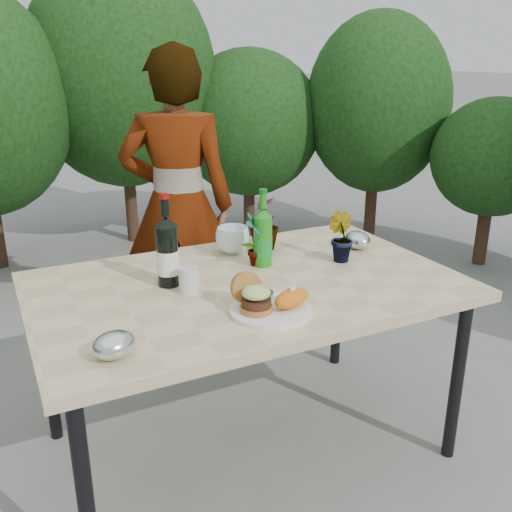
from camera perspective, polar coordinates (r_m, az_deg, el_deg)
name	(u,v)px	position (r m, az deg, el deg)	size (l,w,h in m)	color
ground	(248,445)	(2.56, -0.83, -18.35)	(80.00, 80.00, 0.00)	slate
patio_table	(247,296)	(2.20, -0.92, -3.97)	(1.60, 1.00, 0.75)	beige
shrub_hedge	(141,124)	(3.69, -11.38, 12.86)	(6.92, 5.18, 2.31)	#382316
dinner_plate	(271,310)	(1.93, 1.49, -5.44)	(0.28, 0.28, 0.01)	white
burger_stack	(254,297)	(1.90, -0.24, -4.08)	(0.11, 0.16, 0.11)	#B7722D
sweet_potato	(292,298)	(1.92, 3.58, -4.24)	(0.15, 0.08, 0.06)	orange
grilled_veg	(263,294)	(2.00, 0.70, -3.81)	(0.08, 0.05, 0.03)	olive
wine_bottle	(167,253)	(2.13, -8.86, 0.34)	(0.08, 0.08, 0.35)	black
sparkling_water	(263,238)	(2.31, 0.69, 1.80)	(0.08, 0.08, 0.32)	#1F8418
plastic_cup	(189,280)	(2.08, -6.75, -2.40)	(0.07, 0.07, 0.10)	silver
seedling_left	(255,240)	(2.31, -0.05, 1.61)	(0.12, 0.08, 0.22)	#265D20
seedling_mid	(340,237)	(2.39, 8.42, 1.90)	(0.11, 0.09, 0.21)	#286021
seedling_right	(264,223)	(2.51, 0.85, 3.33)	(0.13, 0.13, 0.24)	#1E571D
blue_bowl	(233,240)	(2.48, -2.36, 1.62)	(0.15, 0.15, 0.12)	white
foil_packet_left	(114,345)	(1.69, -13.99, -8.62)	(0.13, 0.11, 0.08)	silver
foil_packet_right	(358,240)	(2.57, 10.12, 1.58)	(0.13, 0.11, 0.08)	silver
person	(178,206)	(3.04, -7.83, 4.96)	(0.59, 0.39, 1.63)	#986F4C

